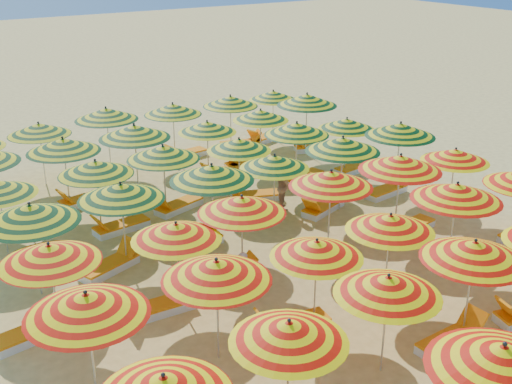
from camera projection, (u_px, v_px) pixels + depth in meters
ground at (265, 249)px, 18.50m from camera, size 120.00×120.00×0.00m
umbrella_2 at (502, 358)px, 10.06m from camera, size 2.97×2.97×2.55m
umbrella_7 at (289, 332)px, 11.16m from camera, size 2.73×2.73×2.27m
umbrella_8 at (388, 286)px, 12.59m from camera, size 2.25×2.25×2.28m
umbrella_9 at (474, 251)px, 13.68m from camera, size 2.99×2.99×2.44m
umbrella_12 at (87, 304)px, 11.67m from camera, size 2.64×2.64×2.46m
umbrella_13 at (216, 270)px, 12.94m from camera, size 2.86×2.86×2.42m
umbrella_14 at (317, 249)px, 14.17m from camera, size 2.32×2.32×2.23m
umbrella_15 at (390, 223)px, 15.34m from camera, size 2.24×2.24×2.29m
umbrella_16 at (457, 192)px, 16.64m from camera, size 3.11×3.11×2.52m
umbrella_18 at (49, 254)px, 13.74m from camera, size 2.86×2.86×2.34m
umbrella_19 at (176, 232)px, 14.93m from camera, size 2.73×2.73×2.27m
umbrella_20 at (242, 205)px, 16.11m from camera, size 2.54×2.54×2.40m
umbrella_21 at (331, 179)px, 17.61m from camera, size 2.98×2.98×2.48m
umbrella_22 at (400, 163)px, 18.60m from camera, size 2.95×2.95×2.58m
umbrella_23 at (455, 155)px, 20.09m from camera, size 2.36×2.36×2.27m
umbrella_24 at (30, 213)px, 15.37m from camera, size 2.52×2.52×2.51m
umbrella_25 at (121, 192)px, 16.83m from camera, size 2.62×2.62×2.44m
umbrella_26 at (212, 173)px, 17.91m from camera, size 2.87×2.87×2.54m
umbrella_27 at (275, 162)px, 19.49m from camera, size 2.54×2.54×2.28m
umbrella_28 at (343, 145)px, 20.33m from camera, size 2.76×2.76×2.55m
umbrella_29 at (400, 130)px, 21.86m from camera, size 2.84×2.84×2.55m
umbrella_31 at (96, 168)px, 18.79m from camera, size 2.51×2.51×2.36m
umbrella_32 at (163, 153)px, 19.91m from camera, size 2.92×2.92×2.43m
umbrella_33 at (239, 145)px, 21.11m from camera, size 2.84×2.84×2.27m
umbrella_34 at (297, 129)px, 22.36m from camera, size 2.65×2.65×2.42m
umbrella_35 at (347, 124)px, 23.57m from camera, size 2.51×2.51×2.23m
umbrella_37 at (63, 145)px, 20.43m from camera, size 2.87×2.87×2.49m
umbrella_38 at (134, 132)px, 21.61m from camera, size 2.69×2.69×2.57m
umbrella_39 at (207, 127)px, 23.15m from camera, size 2.29×2.29×2.25m
umbrella_40 at (261, 115)px, 24.52m from camera, size 2.71×2.71×2.29m
umbrella_41 at (307, 100)px, 25.74m from camera, size 2.93×2.93×2.58m
umbrella_43 at (39, 129)px, 22.58m from camera, size 2.46×2.46×2.35m
umbrella_44 at (106, 114)px, 23.94m from camera, size 2.81×2.81×2.51m
umbrella_45 at (173, 109)px, 25.00m from camera, size 2.55×2.55×2.39m
umbrella_46 at (230, 101)px, 26.21m from camera, size 2.79×2.79×2.40m
umbrella_47 at (273, 95)px, 27.84m from camera, size 2.22×2.22×2.22m
lounger_6 at (452, 340)px, 14.08m from camera, size 1.75×0.64×0.69m
lounger_8 at (291, 325)px, 14.60m from camera, size 1.80×0.81×0.69m
lounger_10 at (35, 332)px, 14.36m from camera, size 1.80×0.85×0.69m
lounger_11 at (158, 308)px, 15.29m from camera, size 1.76×0.66×0.69m
lounger_12 at (225, 278)px, 16.60m from camera, size 1.80×0.85×0.69m
lounger_13 at (410, 227)px, 19.52m from camera, size 1.80×0.82×0.69m
lounger_14 at (110, 266)px, 17.25m from camera, size 1.83×1.14×0.69m
lounger_15 at (192, 242)px, 18.55m from camera, size 1.76×0.66×0.69m
lounger_16 at (322, 208)px, 20.92m from camera, size 1.83×1.09×0.69m
lounger_17 at (387, 190)px, 22.32m from camera, size 1.79×0.78×0.69m
lounger_18 at (120, 226)px, 19.56m from camera, size 1.79×0.77×0.69m
lounger_19 at (178, 206)px, 21.05m from camera, size 1.83×1.06×0.69m
lounger_20 at (256, 196)px, 21.88m from camera, size 1.82×1.17×0.69m
lounger_21 at (304, 178)px, 23.49m from camera, size 1.83×1.07×0.69m
lounger_22 at (356, 167)px, 24.57m from camera, size 1.80×0.82×0.69m
lounger_24 at (83, 200)px, 21.54m from camera, size 1.81×0.88×0.69m
lounger_25 at (222, 173)px, 24.00m from camera, size 1.81×0.91×0.69m
lounger_26 at (245, 162)px, 25.08m from camera, size 1.80×0.84×0.69m
lounger_27 at (314, 148)px, 26.83m from camera, size 1.82×1.20×0.69m
lounger_28 at (186, 154)px, 26.02m from camera, size 1.79×0.80×0.69m
lounger_29 at (242, 144)px, 27.33m from camera, size 1.83×1.06×0.69m
lounger_30 at (264, 138)px, 28.06m from camera, size 1.83×1.05×0.69m
beachgoer_a at (243, 277)px, 15.58m from camera, size 0.59×0.58×1.37m
beachgoer_b at (285, 187)px, 21.05m from camera, size 0.82×0.88×1.44m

